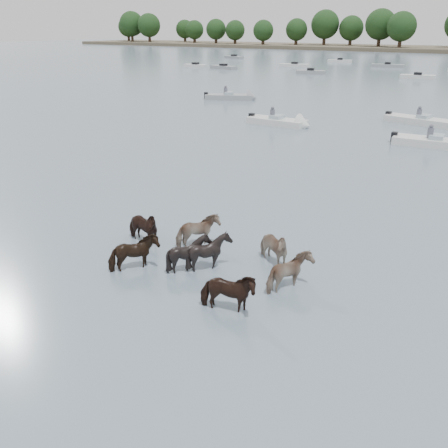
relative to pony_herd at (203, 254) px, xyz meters
The scene contains 7 objects.
ground 2.08m from the pony_herd, 110.90° to the right, with size 400.00×400.00×0.00m, color #4B5C6C.
shoreline 164.13m from the pony_herd, 115.52° to the left, with size 160.00×30.00×1.00m, color #4C4233.
pony_herd is the anchor object (origin of this frame).
motorboat_a 23.22m from the pony_herd, 109.91° to the left, with size 5.07×1.80×1.92m.
motorboat_c 27.72m from the pony_herd, 87.54° to the left, with size 6.34×2.82×1.92m.
motorboat_f 36.61m from the pony_herd, 119.72° to the left, with size 5.24×3.59×1.92m.
treeline 159.56m from the pony_herd, 114.61° to the left, with size 151.09×18.50×12.48m.
Camera 1 is at (8.42, -9.01, 6.80)m, focal length 39.62 mm.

